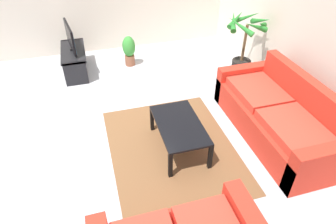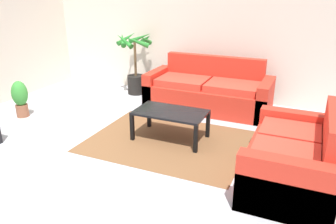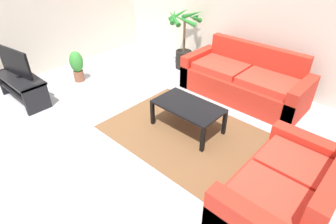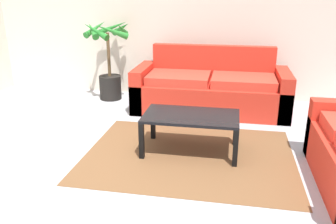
% 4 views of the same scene
% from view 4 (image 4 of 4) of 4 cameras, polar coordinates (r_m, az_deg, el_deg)
% --- Properties ---
extents(ground_plane, '(6.60, 6.60, 0.00)m').
position_cam_4_polar(ground_plane, '(3.29, -8.51, -11.62)').
color(ground_plane, '#B2B2B7').
extents(wall_back, '(6.00, 0.06, 2.70)m').
position_cam_4_polar(wall_back, '(5.75, 0.78, 15.98)').
color(wall_back, beige).
rests_on(wall_back, ground).
extents(couch_main, '(2.18, 0.90, 0.90)m').
position_cam_4_polar(couch_main, '(5.14, 6.93, 3.58)').
color(couch_main, red).
rests_on(couch_main, ground).
extents(coffee_table, '(1.01, 0.58, 0.42)m').
position_cam_4_polar(coffee_table, '(3.74, 3.77, -1.23)').
color(coffee_table, black).
rests_on(coffee_table, ground).
extents(area_rug, '(2.20, 1.70, 0.01)m').
position_cam_4_polar(area_rug, '(3.80, 3.46, -6.93)').
color(area_rug, brown).
rests_on(area_rug, ground).
extents(potted_palm, '(0.74, 0.77, 1.25)m').
position_cam_4_polar(potted_palm, '(5.65, -9.56, 7.83)').
color(potted_palm, black).
rests_on(potted_palm, ground).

